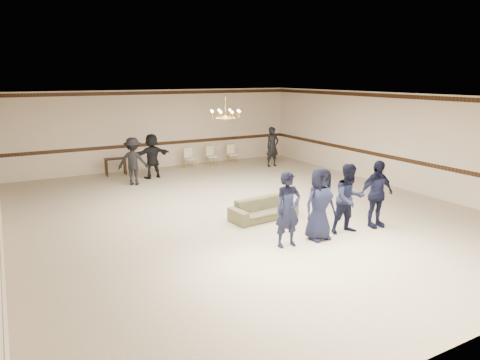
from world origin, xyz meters
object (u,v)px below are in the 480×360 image
at_px(adult_right, 272,147).
at_px(console_table, 116,167).
at_px(boy_a, 288,210).
at_px(banquet_chair_right, 232,154).
at_px(banquet_chair_left, 190,158).
at_px(chandelier, 225,107).
at_px(adult_left, 133,161).
at_px(adult_mid, 152,156).
at_px(boy_d, 376,194).
at_px(boy_b, 320,204).
at_px(boy_c, 349,199).
at_px(banquet_chair_mid, 212,156).
at_px(settee, 264,209).

xyz_separation_m(adult_right, console_table, (-6.21, 1.53, -0.50)).
bearing_deg(boy_a, banquet_chair_right, 72.46).
relative_size(banquet_chair_left, banquet_chair_right, 1.00).
distance_m(chandelier, adult_left, 4.48).
bearing_deg(adult_mid, boy_d, 104.23).
xyz_separation_m(adult_right, banquet_chair_left, (-3.21, 1.33, -0.42)).
relative_size(boy_a, adult_left, 1.02).
bearing_deg(boy_b, chandelier, 97.46).
relative_size(boy_b, adult_mid, 1.02).
bearing_deg(boy_b, adult_left, 107.39).
relative_size(chandelier, boy_c, 0.55).
distance_m(boy_c, console_table, 9.77).
relative_size(boy_c, adult_mid, 1.02).
xyz_separation_m(adult_right, banquet_chair_mid, (-2.21, 1.33, -0.42)).
bearing_deg(boy_b, boy_a, 179.66).
bearing_deg(adult_mid, banquet_chair_left, -161.67).
xyz_separation_m(banquet_chair_mid, banquet_chair_right, (1.00, 0.00, 0.00)).
bearing_deg(chandelier, boy_b, -82.20).
xyz_separation_m(chandelier, settee, (0.18, -1.85, -2.60)).
bearing_deg(adult_mid, boy_c, 98.48).
relative_size(boy_b, banquet_chair_left, 2.03).
height_order(boy_a, banquet_chair_left, boy_a).
bearing_deg(boy_b, boy_d, -0.34).
bearing_deg(adult_right, adult_left, -179.03).
bearing_deg(console_table, chandelier, -66.28).
distance_m(boy_b, banquet_chair_right, 9.27).
xyz_separation_m(boy_a, banquet_chair_mid, (2.36, 8.93, -0.44)).
bearing_deg(boy_a, boy_c, 3.07).
distance_m(boy_c, adult_mid, 8.34).
height_order(boy_a, boy_b, same).
relative_size(chandelier, adult_mid, 0.56).
relative_size(boy_b, banquet_chair_mid, 2.03).
bearing_deg(adult_right, adult_mid, 173.62).
relative_size(boy_d, banquet_chair_left, 2.03).
height_order(boy_d, console_table, boy_d).
distance_m(adult_left, adult_mid, 1.14).
bearing_deg(boy_c, adult_left, 121.72).
relative_size(adult_right, banquet_chair_left, 1.99).
distance_m(adult_right, console_table, 6.41).
bearing_deg(chandelier, console_table, 110.66).
xyz_separation_m(boy_c, adult_left, (-3.23, 7.30, -0.02)).
bearing_deg(console_table, adult_mid, -42.49).
relative_size(boy_a, boy_b, 1.00).
height_order(chandelier, boy_d, chandelier).
xyz_separation_m(chandelier, console_table, (-2.03, 5.37, -2.54)).
relative_size(boy_a, adult_mid, 1.02).
relative_size(boy_c, boy_d, 1.00).
distance_m(chandelier, boy_a, 4.28).
bearing_deg(boy_d, banquet_chair_right, 90.75).
distance_m(adult_left, banquet_chair_right, 5.08).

